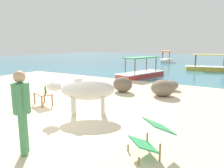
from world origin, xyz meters
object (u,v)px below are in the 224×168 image
Objects in this scene: cow at (86,90)px; boat_white at (166,59)px; bottle at (45,90)px; deck_chair_far at (151,136)px; person_standing at (22,106)px; low_bench_table at (43,95)px; boat_red at (141,73)px; boat_yellow at (209,67)px.

cow is 20.67m from boat_white.
bottle is (-1.82, 0.05, -0.22)m from cow.
cow is 2.89m from deck_chair_far.
deck_chair_far is 0.24× the size of boat_white.
cow is at bearing -125.45° from person_standing.
low_bench_table is at bearing 169.60° from boat_white.
boat_white is at bearing -124.54° from person_standing.
deck_chair_far is at bearing 164.29° from person_standing.
boat_red reaches higher than deck_chair_far.
cow is 1.98m from low_bench_table.
person_standing reaches higher than boat_red.
person_standing is at bearing -48.35° from bottle.
cow is 2.55m from person_standing.
bottle is 14.29m from boat_yellow.
cow is 2.05× the size of deck_chair_far.
low_bench_table is 14.34m from boat_yellow.
deck_chair_far is (2.56, -1.28, -0.36)m from cow.
boat_red is at bearing 47.87° from boat_yellow.
cow is at bearing 69.28° from boat_yellow.
bottle is at bearing 61.99° from boat_yellow.
boat_white and boat_yellow have the same top height.
boat_yellow is (3.35, 13.89, -0.28)m from bottle.
boat_yellow is (1.07, 16.45, -0.70)m from person_standing.
boat_red reaches higher than low_bench_table.
boat_white reaches higher than deck_chair_far.
bottle is at bearing -65.48° from deck_chair_far.
person_standing is 16.50m from boat_yellow.
person_standing is at bearing 66.56° from cow.
person_standing is at bearing -154.05° from boat_red.
bottle is at bearing -166.76° from boat_red.
person_standing reaches higher than cow.
bottle is at bearing 28.77° from low_bench_table.
boat_yellow reaches higher than deck_chair_far.
low_bench_table is 0.53× the size of person_standing.
cow reaches higher than deck_chair_far.
boat_red is (0.12, 7.73, -0.28)m from bottle.
boat_white is 1.00× the size of boat_red.
deck_chair_far is at bearing 119.60° from cow.
boat_white is 12.70m from boat_red.
cow is 14.03m from boat_yellow.
person_standing is (2.39, -2.54, 0.60)m from low_bench_table.
deck_chair_far is 0.24× the size of boat_yellow.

